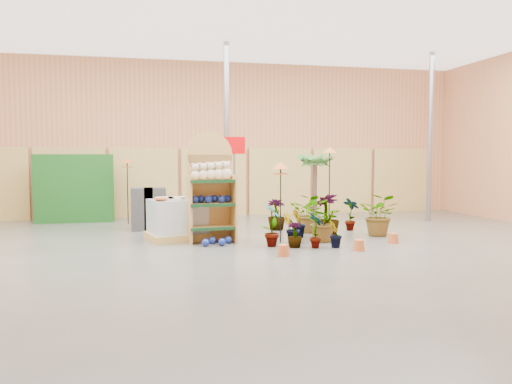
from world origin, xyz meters
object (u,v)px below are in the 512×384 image
bird_table_front (281,168)px  potted_plant_2 (320,221)px  display_shelf (211,191)px  pallet_stack (177,219)px

bird_table_front → potted_plant_2: size_ratio=1.93×
display_shelf → bird_table_front: bearing=-23.2°
pallet_stack → potted_plant_2: 2.98m
bird_table_front → potted_plant_2: (0.82, -0.09, -1.08)m
display_shelf → potted_plant_2: bearing=-18.6°
pallet_stack → bird_table_front: size_ratio=0.85×
pallet_stack → bird_table_front: bird_table_front is taller
display_shelf → bird_table_front: display_shelf is taller
pallet_stack → display_shelf: bearing=-41.5°
bird_table_front → potted_plant_2: 1.36m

